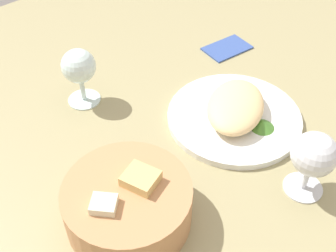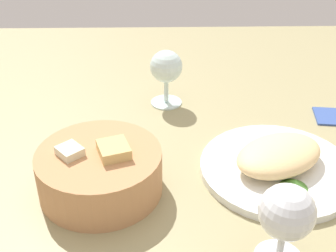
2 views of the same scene
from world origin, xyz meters
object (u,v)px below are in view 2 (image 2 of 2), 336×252
object	(u,v)px
wine_glass_far	(286,215)
wine_glass_near	(166,69)
plate	(277,169)
bread_basket	(100,171)

from	to	relation	value
wine_glass_far	wine_glass_near	bearing A→B (deg)	-71.90
wine_glass_near	wine_glass_far	distance (cm)	46.78
plate	bread_basket	distance (cm)	30.25
bread_basket	wine_glass_near	distance (cm)	31.58
bread_basket	plate	bearing A→B (deg)	-172.17
plate	wine_glass_far	size ratio (longest dim) A/B	2.16
wine_glass_near	plate	bearing A→B (deg)	126.60
plate	wine_glass_near	distance (cm)	32.18
plate	wine_glass_far	world-z (taller)	wine_glass_far
plate	wine_glass_near	size ratio (longest dim) A/B	2.17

